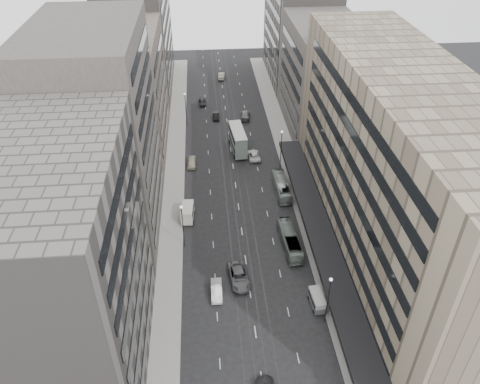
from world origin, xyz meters
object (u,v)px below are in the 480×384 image
object	(u,v)px
vw_microbus	(317,300)
bus_far	(281,187)
bus_near	(290,240)
double_decker	(238,140)
sedan_2	(239,276)
sedan_1	(216,290)
panel_van	(188,212)

from	to	relation	value
vw_microbus	bus_far	bearing A→B (deg)	86.97
bus_near	vw_microbus	xyz separation A→B (m)	(1.77, -12.64, -0.21)
bus_near	bus_far	xyz separation A→B (m)	(1.07, 15.37, -0.05)
bus_near	double_decker	world-z (taller)	double_decker
sedan_2	bus_far	bearing A→B (deg)	59.67
sedan_1	double_decker	bearing A→B (deg)	81.55
bus_far	vw_microbus	bearing A→B (deg)	90.71
vw_microbus	sedan_1	world-z (taller)	vw_microbus
bus_far	sedan_1	world-z (taller)	bus_far
sedan_2	double_decker	bearing A→B (deg)	79.38
bus_near	sedan_1	world-z (taller)	bus_near
vw_microbus	panel_van	world-z (taller)	panel_van
bus_near	sedan_1	size ratio (longest dim) A/B	2.18
vw_microbus	sedan_1	distance (m)	14.51
panel_van	sedan_1	bearing A→B (deg)	-72.05
bus_near	vw_microbus	world-z (taller)	bus_near
panel_van	bus_far	bearing A→B (deg)	25.29
sedan_2	bus_near	bearing A→B (deg)	31.57
double_decker	sedan_1	xyz separation A→B (m)	(-6.41, -41.02, -2.01)
bus_near	bus_far	distance (m)	15.41
double_decker	bus_near	bearing A→B (deg)	-84.54
bus_far	sedan_2	distance (m)	24.38
sedan_1	sedan_2	size ratio (longest dim) A/B	0.74
bus_far	sedan_2	world-z (taller)	bus_far
bus_far	sedan_1	bearing A→B (deg)	60.73
bus_near	panel_van	size ratio (longest dim) A/B	2.19
panel_van	sedan_2	distance (m)	17.39
bus_near	panel_van	bearing A→B (deg)	-30.62
bus_far	vw_microbus	world-z (taller)	bus_far
bus_near	sedan_2	bearing A→B (deg)	34.71
double_decker	vw_microbus	bearing A→B (deg)	-85.29
bus_far	sedan_2	size ratio (longest dim) A/B	1.56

